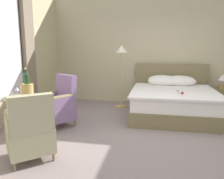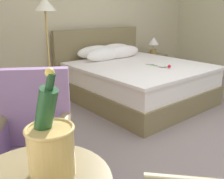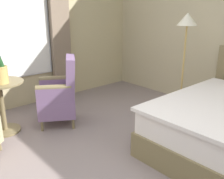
{
  "view_description": "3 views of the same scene",
  "coord_description": "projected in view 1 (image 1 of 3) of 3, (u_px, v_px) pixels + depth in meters",
  "views": [
    {
      "loc": [
        -0.07,
        -3.49,
        1.47
      ],
      "look_at": [
        -0.9,
        0.71,
        0.7
      ],
      "focal_mm": 35.0,
      "sensor_mm": 36.0,
      "label": 1
    },
    {
      "loc": [
        -2.46,
        -1.27,
        1.4
      ],
      "look_at": [
        -0.93,
        0.59,
        0.65
      ],
      "focal_mm": 40.0,
      "sensor_mm": 36.0,
      "label": 2
    },
    {
      "loc": [
        1.22,
        -1.39,
        1.63
      ],
      "look_at": [
        -1.14,
        0.72,
        0.62
      ],
      "focal_mm": 40.0,
      "sensor_mm": 36.0,
      "label": 3
    }
  ],
  "objects": [
    {
      "name": "nightstand",
      "position": [
        221.0,
        99.0,
        5.44
      ],
      "size": [
        0.51,
        0.4,
        0.54
      ],
      "color": "olive",
      "rests_on": "ground"
    },
    {
      "name": "bedside_lamp",
      "position": [
        223.0,
        79.0,
        5.35
      ],
      "size": [
        0.23,
        0.23,
        0.36
      ],
      "color": "olive",
      "rests_on": "nightstand"
    },
    {
      "name": "ground_plane",
      "position": [
        157.0,
        140.0,
        3.62
      ],
      "size": [
        7.38,
        7.38,
        0.0
      ],
      "primitive_type": "plane",
      "color": "gray"
    },
    {
      "name": "bed",
      "position": [
        173.0,
        100.0,
        5.01
      ],
      "size": [
        1.87,
        2.09,
        1.1
      ],
      "color": "olive",
      "rests_on": "ground"
    },
    {
      "name": "champagne_bucket",
      "position": [
        27.0,
        89.0,
        3.49
      ],
      "size": [
        0.21,
        0.21,
        0.48
      ],
      "color": "tan",
      "rests_on": "side_table_round"
    },
    {
      "name": "armchair_facing_bed",
      "position": [
        30.0,
        131.0,
        2.91
      ],
      "size": [
        0.78,
        0.78,
        0.93
      ],
      "color": "olive",
      "rests_on": "ground"
    },
    {
      "name": "floor_lamp_brass",
      "position": [
        122.0,
        57.0,
        5.52
      ],
      "size": [
        0.3,
        0.3,
        1.6
      ],
      "color": "tan",
      "rests_on": "ground"
    },
    {
      "name": "wine_glass_near_edge",
      "position": [
        13.0,
        93.0,
        3.4
      ],
      "size": [
        0.07,
        0.07,
        0.13
      ],
      "color": "white",
      "rests_on": "side_table_round"
    },
    {
      "name": "wall_headboard_side",
      "position": [
        158.0,
        49.0,
        5.97
      ],
      "size": [
        6.0,
        0.12,
        3.0
      ],
      "color": "#C6B68F",
      "rests_on": "ground"
    },
    {
      "name": "armchair_by_window",
      "position": [
        60.0,
        104.0,
        4.24
      ],
      "size": [
        0.76,
        0.76,
        1.0
      ],
      "color": "olive",
      "rests_on": "ground"
    },
    {
      "name": "side_table_round",
      "position": [
        24.0,
        115.0,
        3.57
      ],
      "size": [
        0.64,
        0.64,
        0.72
      ],
      "color": "olive",
      "rests_on": "ground"
    },
    {
      "name": "wine_glass_near_bucket",
      "position": [
        17.0,
        89.0,
        3.61
      ],
      "size": [
        0.07,
        0.07,
        0.15
      ],
      "color": "white",
      "rests_on": "side_table_round"
    }
  ]
}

